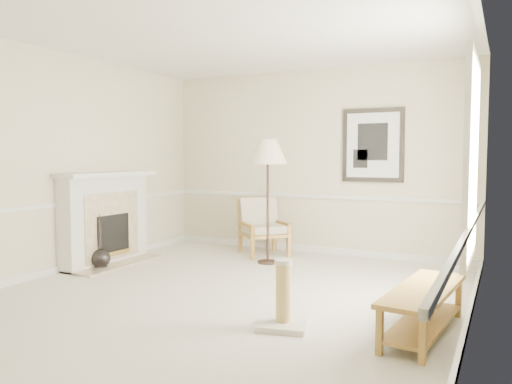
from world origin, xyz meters
TOP-DOWN VIEW (x-y plane):
  - ground at (0.00, 0.00)m, footprint 5.50×5.50m
  - room at (0.14, 0.08)m, footprint 5.04×5.54m
  - fireplace at (-2.34, 0.60)m, footprint 0.64×1.64m
  - floor_vase at (-2.15, 0.29)m, footprint 0.26×0.26m
  - armchair at (-0.67, 2.26)m, footprint 0.97×0.97m
  - floor_lamp at (-0.29, 1.66)m, footprint 0.57×0.57m
  - bench at (2.15, -0.34)m, footprint 0.58×1.46m
  - scratching_post at (1.01, -0.72)m, footprint 0.51×0.51m

SIDE VIEW (x-z plane):
  - ground at x=0.00m, z-range 0.00..0.00m
  - floor_vase at x=-2.15m, z-range -0.24..0.52m
  - scratching_post at x=1.01m, z-range -0.11..0.50m
  - bench at x=2.15m, z-range 0.07..0.47m
  - armchair at x=-0.67m, z-range 0.03..0.92m
  - fireplace at x=-2.34m, z-range -0.01..1.30m
  - floor_lamp at x=-0.29m, z-range 0.66..2.43m
  - room at x=0.14m, z-range 0.41..3.33m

